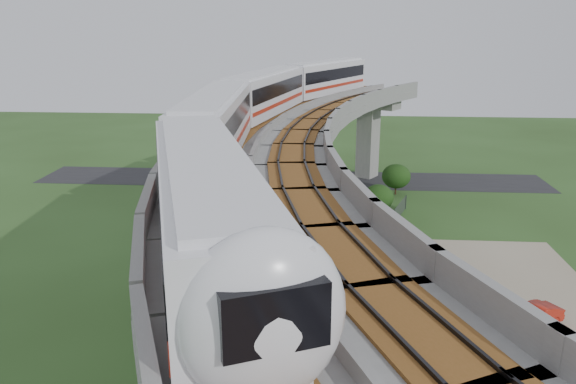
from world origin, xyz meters
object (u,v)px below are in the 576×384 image
at_px(car_red, 533,317).
at_px(car_dark, 419,268).
at_px(car_white, 500,343).
at_px(metro_train, 272,107).

distance_m(car_red, car_dark, 8.93).
distance_m(car_white, car_red, 4.24).
height_order(car_red, car_dark, car_red).
bearing_deg(car_dark, car_white, -148.26).
relative_size(car_white, car_dark, 0.83).
bearing_deg(car_red, car_dark, -171.57).
bearing_deg(car_red, metro_train, -144.96).
height_order(metro_train, car_white, metro_train).
bearing_deg(metro_train, car_red, -22.46).
distance_m(metro_train, car_dark, 15.80).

